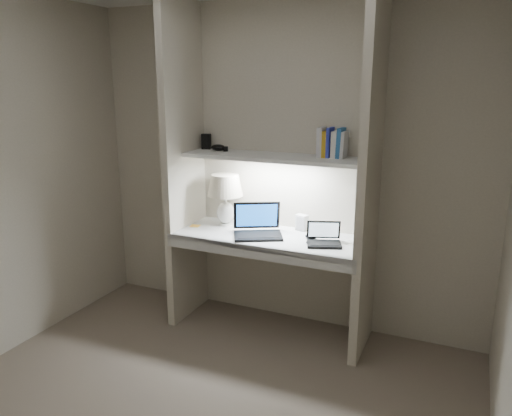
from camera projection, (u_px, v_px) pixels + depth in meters
The scene contains 17 objects.
back_wall at pixel (283, 167), 3.89m from camera, with size 3.20×0.01×2.50m, color beige.
alcove_panel_left at pixel (184, 166), 3.93m from camera, with size 0.06×0.55×2.50m, color beige.
alcove_panel_right at pixel (370, 181), 3.36m from camera, with size 0.06×0.55×2.50m, color beige.
desk at pixel (269, 238), 3.77m from camera, with size 1.40×0.55×0.04m, color white.
desk_apron at pixel (255, 252), 3.55m from camera, with size 1.46×0.03×0.10m, color silver.
shelf at pixel (275, 157), 3.71m from camera, with size 1.40×0.36×0.03m, color silver.
strip_light at pixel (275, 160), 3.71m from camera, with size 0.60×0.04×0.01m, color white.
table_lamp at pixel (225, 191), 3.96m from camera, with size 0.28×0.28×0.42m.
laptop_main at pixel (258, 228), 3.77m from camera, with size 0.46×0.43×0.24m.
laptop_netbook at pixel (324, 239), 3.56m from camera, with size 0.30×0.28×0.16m.
speaker at pixel (302, 223), 3.87m from camera, with size 0.09×0.06×0.13m, color silver.
mouse at pixel (311, 237), 3.68m from camera, with size 0.09×0.06×0.03m, color black.
cable_coil at pixel (316, 242), 3.60m from camera, with size 0.09×0.09×0.01m, color black.
sticky_note at pixel (195, 226), 4.01m from camera, with size 0.07×0.07×0.00m, color yellow.
book_row at pixel (332, 143), 3.59m from camera, with size 0.20×0.14×0.21m.
shelf_box at pixel (206, 141), 4.04m from camera, with size 0.07×0.05×0.12m, color black.
shelf_gadget at pixel (218, 148), 3.93m from camera, with size 0.12×0.09×0.05m, color black.
Camera 1 is at (1.36, -2.11, 1.91)m, focal length 35.00 mm.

